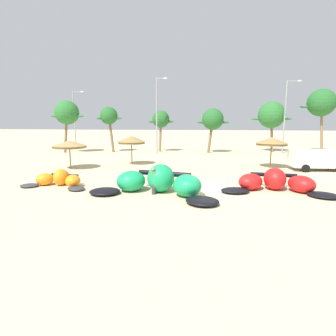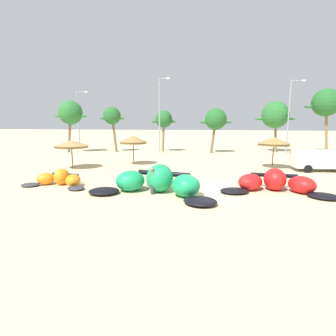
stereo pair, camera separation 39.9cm
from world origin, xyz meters
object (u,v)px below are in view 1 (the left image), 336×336
at_px(beach_umbrella_middle, 131,140).
at_px(beach_umbrella_near_palms, 272,141).
at_px(kite_left, 158,183).
at_px(person_near_kites, 154,181).
at_px(palm_left_of_gap, 161,120).
at_px(lamppost_west, 75,117).
at_px(palm_leftmost, 67,113).
at_px(beach_umbrella_near_van, 69,144).
at_px(lamppost_west_center, 157,113).
at_px(palm_center_left, 213,120).
at_px(lamppost_east_center, 286,113).
at_px(palm_center_right, 272,115).
at_px(kite_far_left, 59,180).
at_px(kite_left_of_center, 275,182).
at_px(palm_left, 109,117).
at_px(palm_right_of_gap, 322,103).
at_px(parked_van, 317,158).

distance_m(beach_umbrella_middle, beach_umbrella_near_palms, 13.52).
xyz_separation_m(kite_left, person_near_kites, (-0.24, -0.25, 0.16)).
distance_m(palm_left_of_gap, lamppost_west, 14.77).
bearing_deg(palm_leftmost, beach_umbrella_near_palms, -20.07).
bearing_deg(person_near_kites, beach_umbrella_near_van, 140.86).
height_order(beach_umbrella_middle, lamppost_west_center, lamppost_west_center).
bearing_deg(beach_umbrella_middle, palm_center_left, 55.32).
distance_m(palm_center_left, lamppost_east_center, 9.84).
bearing_deg(palm_center_right, beach_umbrella_middle, -139.09).
xyz_separation_m(kite_far_left, kite_left_of_center, (14.19, 0.79, 0.11)).
bearing_deg(palm_left, palm_leftmost, -162.74).
relative_size(kite_far_left, palm_left_of_gap, 0.83).
bearing_deg(lamppost_east_center, kite_left_of_center, -106.14).
bearing_deg(palm_right_of_gap, person_near_kites, -126.42).
distance_m(parked_van, palm_left, 26.76).
height_order(kite_left, palm_left_of_gap, palm_left_of_gap).
bearing_deg(parked_van, palm_left_of_gap, 140.74).
distance_m(beach_umbrella_middle, palm_right_of_gap, 27.79).
distance_m(kite_left, beach_umbrella_near_palms, 13.93).
bearing_deg(palm_center_right, beach_umbrella_near_van, -140.80).
distance_m(kite_left, beach_umbrella_middle, 11.72).
bearing_deg(beach_umbrella_near_palms, kite_left, -129.94).
height_order(palm_right_of_gap, lamppost_west_center, lamppost_west_center).
bearing_deg(kite_left_of_center, kite_left, -166.76).
bearing_deg(parked_van, palm_center_right, 92.55).
xyz_separation_m(parked_van, lamppost_east_center, (0.78, 13.41, 4.37)).
bearing_deg(beach_umbrella_near_palms, parked_van, -12.66).
distance_m(kite_left, lamppost_east_center, 27.18).
bearing_deg(beach_umbrella_middle, lamppost_west_center, 84.93).
relative_size(beach_umbrella_near_van, lamppost_west_center, 0.31).
bearing_deg(palm_left, lamppost_west_center, -9.27).
height_order(kite_left, palm_leftmost, palm_leftmost).
relative_size(parked_van, person_near_kites, 2.95).
bearing_deg(palm_left_of_gap, kite_left, -80.66).
xyz_separation_m(kite_left, palm_right_of_gap, (18.57, 25.23, 6.22)).
height_order(palm_leftmost, palm_center_left, palm_leftmost).
relative_size(parked_van, lamppost_west_center, 0.47).
height_order(palm_leftmost, palm_left, palm_leftmost).
bearing_deg(palm_center_left, kite_far_left, -116.13).
relative_size(parked_van, lamppost_east_center, 0.49).
height_order(beach_umbrella_middle, parked_van, beach_umbrella_middle).
xyz_separation_m(beach_umbrella_middle, lamppost_east_center, (18.06, 12.56, 2.92)).
xyz_separation_m(palm_leftmost, palm_left_of_gap, (12.70, 3.32, -0.92)).
relative_size(kite_left_of_center, palm_center_left, 1.14).
relative_size(kite_left, palm_leftmost, 1.11).
xyz_separation_m(palm_left, lamppost_west, (-7.29, 4.21, 0.07)).
bearing_deg(parked_van, beach_umbrella_near_van, -173.95).
xyz_separation_m(person_near_kites, lamppost_west_center, (-3.55, 20.62, 4.74)).
xyz_separation_m(beach_umbrella_near_van, palm_center_right, (21.56, 17.59, 2.97)).
bearing_deg(beach_umbrella_near_palms, palm_center_right, 77.93).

